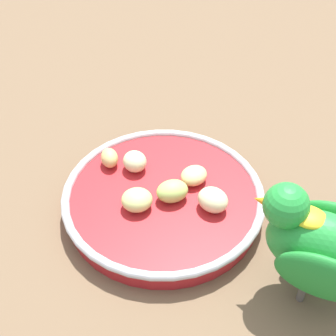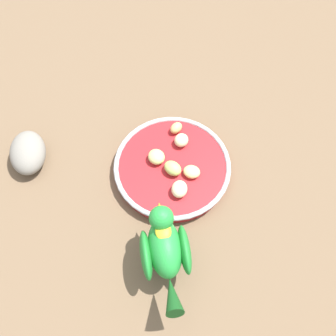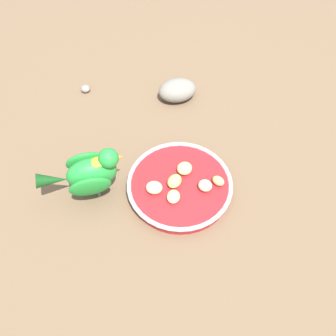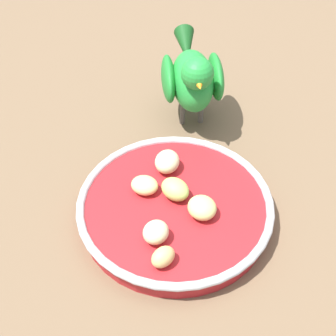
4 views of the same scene
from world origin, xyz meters
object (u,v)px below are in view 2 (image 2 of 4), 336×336
object	(u,v)px
apple_piece_0	(181,140)
apple_piece_3	(179,189)
apple_piece_2	(173,168)
feeding_bowl	(172,168)
rock_large	(28,153)
apple_piece_1	(176,128)
parrot	(165,249)
apple_piece_4	(156,157)
apple_piece_5	(192,172)

from	to	relation	value
apple_piece_0	apple_piece_3	distance (m)	0.11
apple_piece_0	apple_piece_2	xyz separation A→B (m)	(-0.01, -0.07, 0.00)
feeding_bowl	rock_large	xyz separation A→B (m)	(-0.30, -0.01, 0.01)
feeding_bowl	apple_piece_1	xyz separation A→B (m)	(-0.00, 0.08, 0.02)
apple_piece_0	parrot	bearing A→B (deg)	-90.46
apple_piece_1	apple_piece_3	world-z (taller)	apple_piece_3
apple_piece_2	rock_large	xyz separation A→B (m)	(-0.30, 0.00, -0.01)
apple_piece_0	apple_piece_1	size ratio (longest dim) A/B	1.07
rock_large	parrot	bearing A→B (deg)	-30.93
apple_piece_0	parrot	size ratio (longest dim) A/B	0.16
parrot	feeding_bowl	bearing A→B (deg)	-12.52
apple_piece_2	apple_piece_4	bearing A→B (deg)	148.04
apple_piece_4	apple_piece_5	size ratio (longest dim) A/B	1.05
apple_piece_0	apple_piece_2	size ratio (longest dim) A/B	0.83
apple_piece_2	apple_piece_3	size ratio (longest dim) A/B	1.02
apple_piece_3	parrot	bearing A→B (deg)	-94.36
parrot	apple_piece_0	bearing A→B (deg)	-15.99
apple_piece_1	apple_piece_2	size ratio (longest dim) A/B	0.77
apple_piece_0	apple_piece_3	size ratio (longest dim) A/B	0.85
feeding_bowl	apple_piece_1	world-z (taller)	apple_piece_1
rock_large	feeding_bowl	bearing A→B (deg)	1.44
apple_piece_4	apple_piece_5	world-z (taller)	apple_piece_4
apple_piece_0	rock_large	world-z (taller)	rock_large
apple_piece_1	apple_piece_3	distance (m)	0.14
apple_piece_3	apple_piece_4	world-z (taller)	apple_piece_3
apple_piece_0	parrot	world-z (taller)	parrot
apple_piece_2	rock_large	world-z (taller)	rock_large
apple_piece_5	rock_large	size ratio (longest dim) A/B	0.33
apple_piece_0	apple_piece_5	world-z (taller)	apple_piece_0
rock_large	apple_piece_1	bearing A→B (deg)	17.41
feeding_bowl	apple_piece_0	size ratio (longest dim) A/B	7.72
apple_piece_0	apple_piece_1	bearing A→B (deg)	115.39
apple_piece_3	parrot	xyz separation A→B (m)	(-0.01, -0.14, 0.04)
apple_piece_2	apple_piece_4	xyz separation A→B (m)	(-0.04, 0.02, -0.00)
feeding_bowl	rock_large	bearing A→B (deg)	-178.56
feeding_bowl	parrot	xyz separation A→B (m)	(0.01, -0.19, 0.06)
apple_piece_4	apple_piece_0	bearing A→B (deg)	44.63
apple_piece_4	apple_piece_2	bearing A→B (deg)	-31.96
apple_piece_2	apple_piece_5	bearing A→B (deg)	-2.71
rock_large	apple_piece_5	bearing A→B (deg)	-1.03
apple_piece_1	rock_large	size ratio (longest dim) A/B	0.28
apple_piece_3	rock_large	bearing A→B (deg)	171.33
apple_piece_1	apple_piece_4	xyz separation A→B (m)	(-0.03, -0.07, 0.00)
apple_piece_0	apple_piece_3	world-z (taller)	apple_piece_3
apple_piece_0	rock_large	size ratio (longest dim) A/B	0.30
apple_piece_5	apple_piece_4	bearing A→B (deg)	161.96
apple_piece_0	apple_piece_1	distance (m)	0.03
apple_piece_2	apple_piece_4	distance (m)	0.04
apple_piece_1	apple_piece_3	xyz separation A→B (m)	(0.02, -0.14, 0.00)
feeding_bowl	apple_piece_3	world-z (taller)	apple_piece_3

